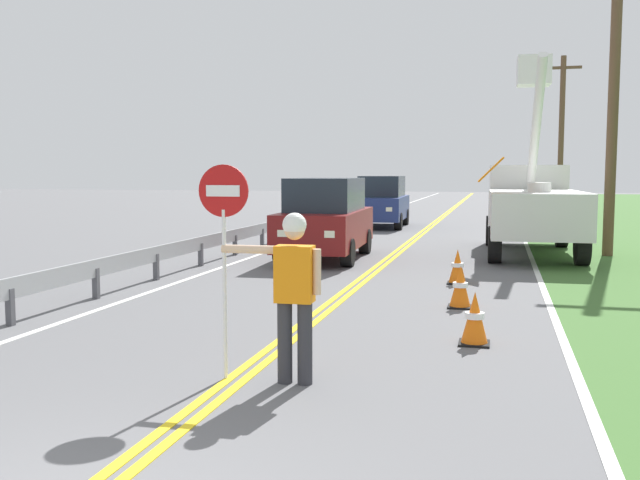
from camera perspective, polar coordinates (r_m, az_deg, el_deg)
name	(u,v)px	position (r m, az deg, el deg)	size (l,w,h in m)	color
centerline_yellow_left	(410,240)	(23.61, 7.28, -0.02)	(0.11, 110.00, 0.01)	yellow
centerline_yellow_right	(416,240)	(23.59, 7.72, -0.03)	(0.11, 110.00, 0.01)	yellow
edge_line_right	(526,243)	(23.46, 16.26, -0.23)	(0.12, 110.00, 0.01)	silver
edge_line_left	(308,238)	(24.28, -0.97, 0.18)	(0.12, 110.00, 0.01)	silver
flagger_worker	(294,287)	(7.47, -2.14, -3.77)	(1.09, 0.25, 1.83)	#2D2D33
stop_sign_paddle	(224,223)	(7.62, -7.77, 1.38)	(0.56, 0.04, 2.33)	silver
utility_bucket_truck	(531,202)	(20.58, 16.68, 2.93)	(2.67, 6.87, 5.47)	silver
oncoming_suv_nearest	(326,218)	(18.32, 0.48, 1.77)	(2.05, 4.67, 2.10)	maroon
oncoming_suv_second	(382,201)	(29.23, 5.04, 3.13)	(2.04, 4.66, 2.10)	navy
utility_pole_near	(614,95)	(20.60, 22.60, 10.74)	(1.80, 0.28, 8.20)	brown
utility_pole_mid	(561,133)	(39.04, 18.89, 8.18)	(1.80, 0.28, 8.21)	brown
traffic_cone_lead	(475,319)	(9.50, 12.37, -6.25)	(0.40, 0.40, 0.70)	orange
traffic_cone_mid	(460,288)	(11.99, 11.25, -3.79)	(0.40, 0.40, 0.70)	orange
traffic_cone_tail	(458,267)	(14.55, 11.04, -2.17)	(0.40, 0.40, 0.70)	orange
guardrail_left_shoulder	(249,233)	(20.36, -5.74, 0.58)	(0.10, 32.00, 0.71)	#9EA0A3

